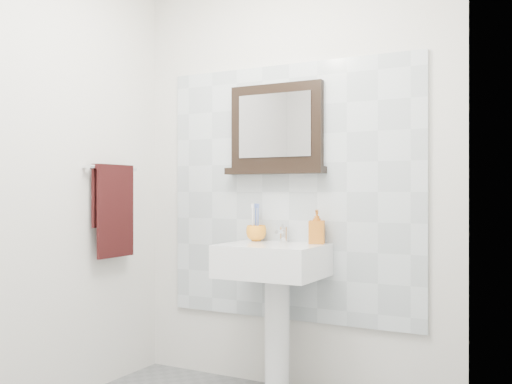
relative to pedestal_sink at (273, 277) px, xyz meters
The scene contains 11 objects.
back_wall 0.62m from the pedestal_sink, 90.05° to the left, with size 2.00×0.01×2.50m, color silver.
left_wall 1.45m from the pedestal_sink, 138.87° to the right, with size 0.01×2.20×2.50m, color silver.
right_wall 1.45m from the pedestal_sink, 41.14° to the right, with size 0.01×2.20×2.50m, color silver.
splashback 0.52m from the pedestal_sink, 90.05° to the left, with size 1.60×0.02×1.50m, color silver.
pedestal_sink is the anchor object (origin of this frame).
toothbrush_cup 0.32m from the pedestal_sink, 143.55° to the left, with size 0.12×0.12×0.09m, color orange.
toothbrushes 0.38m from the pedestal_sink, 143.39° to the left, with size 0.05×0.04×0.21m.
soap_dispenser 0.37m from the pedestal_sink, 33.53° to the left, with size 0.09×0.09×0.19m, color #B34415.
framed_mirror 0.85m from the pedestal_sink, 111.94° to the left, with size 0.63×0.11×0.53m.
towel_bar 1.16m from the pedestal_sink, 165.56° to the right, with size 0.07×0.40×0.03m.
hand_towel 1.05m from the pedestal_sink, 165.45° to the right, with size 0.06×0.30×0.55m.
Camera 1 is at (1.49, -2.10, 1.15)m, focal length 42.00 mm.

